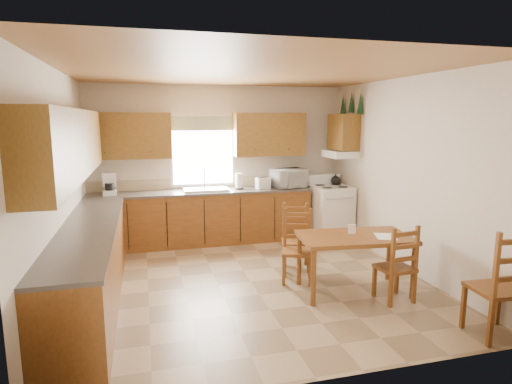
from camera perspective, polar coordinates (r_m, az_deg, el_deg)
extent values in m
plane|color=#907755|center=(5.78, -0.69, -11.87)|extent=(4.50, 4.50, 0.00)
plane|color=olive|center=(5.40, -0.75, 15.81)|extent=(4.50, 4.50, 0.00)
plane|color=beige|center=(5.36, -24.77, 0.47)|extent=(4.50, 4.50, 0.00)
plane|color=beige|center=(6.36, 19.37, 2.15)|extent=(4.50, 4.50, 0.00)
plane|color=beige|center=(7.62, -4.85, 3.84)|extent=(4.50, 4.50, 0.00)
plane|color=beige|center=(3.33, 8.76, -3.92)|extent=(4.50, 4.50, 0.00)
cube|color=brown|center=(7.42, -7.21, -3.49)|extent=(3.75, 0.60, 0.88)
cube|color=brown|center=(5.38, -21.16, -9.25)|extent=(0.60, 3.60, 0.88)
cube|color=#4C4540|center=(7.33, -7.28, 0.01)|extent=(3.75, 0.63, 0.04)
cube|color=#4C4540|center=(5.25, -21.47, -4.49)|extent=(0.63, 3.60, 0.04)
cube|color=tan|center=(7.59, -7.59, 1.19)|extent=(3.75, 0.01, 0.18)
cube|color=brown|center=(7.31, -16.81, 7.19)|extent=(1.41, 0.33, 0.75)
cube|color=brown|center=(7.62, 1.77, 7.68)|extent=(1.25, 0.33, 0.75)
cube|color=brown|center=(5.13, -23.64, 5.86)|extent=(0.33, 3.60, 0.75)
cube|color=brown|center=(7.66, 11.57, 7.84)|extent=(0.33, 0.62, 0.62)
cube|color=silver|center=(7.65, 11.14, 5.00)|extent=(0.44, 0.62, 0.12)
cube|color=silver|center=(7.52, -7.09, 5.26)|extent=(1.13, 0.02, 1.18)
cube|color=white|center=(7.52, -7.09, 5.26)|extent=(1.05, 0.01, 1.10)
cube|color=#455731|center=(7.47, -7.14, 9.07)|extent=(1.19, 0.01, 0.24)
cube|color=silver|center=(7.33, -6.71, 0.35)|extent=(0.75, 0.45, 0.04)
cone|color=#153D1F|center=(7.43, 13.73, 11.41)|extent=(0.22, 0.22, 0.36)
cone|color=#153D1F|center=(7.72, 12.59, 11.68)|extent=(0.22, 0.22, 0.36)
cone|color=#153D1F|center=(8.00, 11.51, 11.36)|extent=(0.22, 0.22, 0.36)
cube|color=silver|center=(7.74, 9.91, -2.80)|extent=(0.67, 0.68, 0.94)
cube|color=silver|center=(7.25, -18.95, 0.86)|extent=(0.20, 0.24, 0.31)
cylinder|color=white|center=(7.43, -2.31, 1.44)|extent=(0.15, 0.15, 0.27)
cube|color=silver|center=(7.50, 0.94, 1.20)|extent=(0.26, 0.19, 0.19)
imported|color=silver|center=(7.63, 4.40, 1.86)|extent=(0.63, 0.52, 0.33)
cube|color=brown|center=(5.50, 12.93, -9.29)|extent=(1.42, 0.91, 0.72)
cube|color=brown|center=(5.34, 18.06, -8.95)|extent=(0.42, 0.41, 0.92)
cube|color=brown|center=(4.87, 29.53, -10.42)|extent=(0.49, 0.47, 1.11)
cube|color=brown|center=(5.67, 5.54, -7.29)|extent=(0.51, 0.49, 0.95)
cube|color=brown|center=(6.14, 5.36, -6.07)|extent=(0.47, 0.46, 0.92)
cube|color=white|center=(5.44, 16.90, -5.69)|extent=(0.32, 0.36, 0.00)
cube|color=white|center=(5.44, 12.66, -4.84)|extent=(0.09, 0.05, 0.12)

